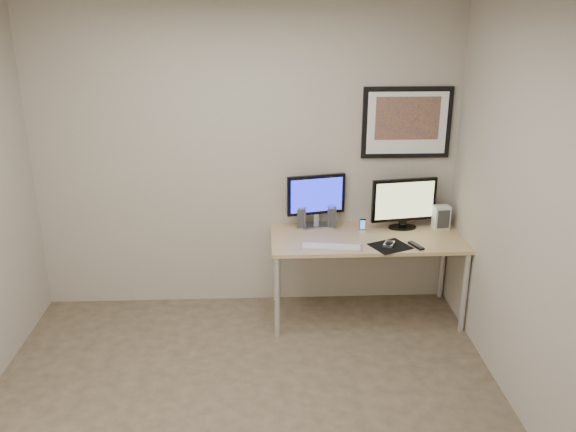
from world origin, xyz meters
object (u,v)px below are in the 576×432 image
(framed_art, at_px, (407,123))
(monitor_large, at_px, (316,198))
(speaker_right, at_px, (332,217))
(fan_unit, at_px, (441,217))
(keyboard, at_px, (331,247))
(monitor_tv, at_px, (404,202))
(desk, at_px, (367,244))
(speaker_left, at_px, (301,218))
(phone_dock, at_px, (363,225))

(framed_art, xyz_separation_m, monitor_large, (-0.76, -0.08, -0.63))
(speaker_right, xyz_separation_m, fan_unit, (0.94, -0.06, 0.00))
(framed_art, bearing_deg, monitor_large, -174.35)
(monitor_large, relative_size, speaker_right, 2.56)
(fan_unit, bearing_deg, keyboard, -165.62)
(monitor_tv, bearing_deg, keyboard, -157.28)
(desk, height_order, speaker_right, speaker_right)
(monitor_large, bearing_deg, framed_art, -6.66)
(desk, distance_m, framed_art, 1.07)
(desk, height_order, fan_unit, fan_unit)
(monitor_tv, bearing_deg, speaker_left, 168.79)
(monitor_tv, relative_size, fan_unit, 2.76)
(speaker_left, bearing_deg, phone_dock, 1.90)
(phone_dock, height_order, keyboard, phone_dock)
(desk, relative_size, speaker_right, 8.11)
(speaker_right, bearing_deg, monitor_large, 170.16)
(speaker_right, relative_size, phone_dock, 1.71)
(desk, xyz_separation_m, speaker_right, (-0.27, 0.23, 0.16))
(framed_art, distance_m, monitor_large, 0.99)
(speaker_left, relative_size, fan_unit, 0.96)
(monitor_tv, distance_m, speaker_right, 0.62)
(monitor_tv, xyz_separation_m, fan_unit, (0.33, -0.02, -0.14))
(framed_art, height_order, speaker_left, framed_art)
(monitor_tv, distance_m, speaker_left, 0.88)
(fan_unit, bearing_deg, desk, -172.95)
(monitor_tv, bearing_deg, framed_art, 75.56)
(desk, height_order, keyboard, keyboard)
(phone_dock, bearing_deg, desk, -80.38)
(keyboard, bearing_deg, monitor_tv, 40.60)
(phone_dock, relative_size, keyboard, 0.24)
(speaker_right, bearing_deg, speaker_left, -175.89)
(speaker_right, relative_size, fan_unit, 0.96)
(keyboard, bearing_deg, desk, 43.45)
(monitor_tv, bearing_deg, phone_dock, -178.88)
(framed_art, bearing_deg, fan_unit, -27.93)
(speaker_right, bearing_deg, desk, -36.96)
(fan_unit, bearing_deg, speaker_left, 170.43)
(monitor_large, bearing_deg, speaker_right, -24.90)
(desk, distance_m, monitor_large, 0.58)
(desk, relative_size, speaker_left, 8.13)
(framed_art, height_order, keyboard, framed_art)
(speaker_right, distance_m, phone_dock, 0.28)
(speaker_left, relative_size, phone_dock, 1.71)
(framed_art, height_order, monitor_tv, framed_art)
(framed_art, bearing_deg, speaker_left, -172.81)
(speaker_left, bearing_deg, speaker_right, 14.28)
(keyboard, bearing_deg, framed_art, 48.55)
(speaker_left, distance_m, speaker_right, 0.26)
(framed_art, relative_size, monitor_large, 1.49)
(phone_dock, distance_m, fan_unit, 0.69)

